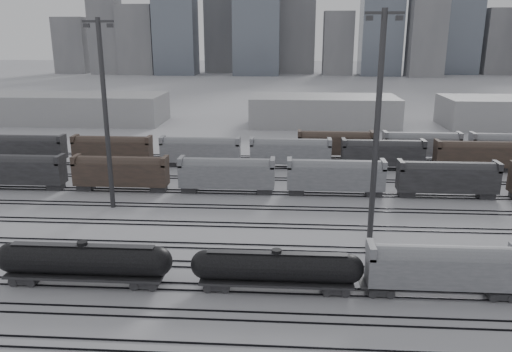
# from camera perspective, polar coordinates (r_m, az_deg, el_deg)

# --- Properties ---
(ground) EXTENTS (900.00, 900.00, 0.00)m
(ground) POSITION_cam_1_polar(r_m,az_deg,el_deg) (49.40, 2.68, -13.48)
(ground) COLOR silver
(ground) RESTS_ON ground
(tracks) EXTENTS (220.00, 71.50, 0.16)m
(tracks) POSITION_cam_1_polar(r_m,az_deg,el_deg) (65.19, 3.02, -5.87)
(tracks) COLOR black
(tracks) RESTS_ON ground
(tank_car_a) EXTENTS (17.82, 2.97, 4.40)m
(tank_car_a) POSITION_cam_1_polar(r_m,az_deg,el_deg) (53.04, -19.06, -9.15)
(tank_car_a) COLOR black
(tank_car_a) RESTS_ON ground
(tank_car_b) EXTENTS (16.79, 2.80, 4.15)m
(tank_car_b) POSITION_cam_1_polar(r_m,az_deg,el_deg) (49.17, 2.35, -10.46)
(tank_car_b) COLOR black
(tank_car_b) RESTS_ON ground
(hopper_car_a) EXTENTS (14.08, 2.80, 5.04)m
(hopper_car_a) POSITION_cam_1_polar(r_m,az_deg,el_deg) (51.01, 20.48, -9.62)
(hopper_car_a) COLOR black
(hopper_car_a) RESTS_ON ground
(light_mast_b) EXTENTS (4.23, 0.68, 26.41)m
(light_mast_b) POSITION_cam_1_polar(r_m,az_deg,el_deg) (72.42, -16.84, 7.10)
(light_mast_b) COLOR #353538
(light_mast_b) RESTS_ON ground
(light_mast_c) EXTENTS (4.32, 0.69, 27.02)m
(light_mast_c) POSITION_cam_1_polar(r_m,az_deg,el_deg) (59.74, 13.70, 5.91)
(light_mast_c) COLOR #353538
(light_mast_c) RESTS_ON ground
(bg_string_near) EXTENTS (151.00, 3.00, 5.60)m
(bg_string_near) POSITION_cam_1_polar(r_m,az_deg,el_deg) (78.41, 9.07, -0.18)
(bg_string_near) COLOR gray
(bg_string_near) RESTS_ON ground
(bg_string_mid) EXTENTS (151.00, 3.00, 5.60)m
(bg_string_mid) POSITION_cam_1_polar(r_m,az_deg,el_deg) (95.15, 14.25, 2.37)
(bg_string_mid) COLOR black
(bg_string_mid) RESTS_ON ground
(bg_string_far) EXTENTS (66.00, 3.00, 5.60)m
(bg_string_far) POSITION_cam_1_polar(r_m,az_deg,el_deg) (107.19, 22.75, 3.10)
(bg_string_far) COLOR #4B3930
(bg_string_far) RESTS_ON ground
(warehouse_left) EXTENTS (50.00, 18.00, 8.00)m
(warehouse_left) POSITION_cam_1_polar(r_m,az_deg,el_deg) (152.14, -19.87, 7.29)
(warehouse_left) COLOR #A7A7A9
(warehouse_left) RESTS_ON ground
(warehouse_mid) EXTENTS (40.00, 18.00, 8.00)m
(warehouse_mid) POSITION_cam_1_polar(r_m,az_deg,el_deg) (139.86, 7.69, 7.41)
(warehouse_mid) COLOR #A7A7A9
(warehouse_mid) RESTS_ON ground
(warehouse_right) EXTENTS (35.00, 18.00, 8.00)m
(warehouse_right) POSITION_cam_1_polar(r_m,az_deg,el_deg) (151.65, 27.01, 6.48)
(warehouse_right) COLOR #A7A7A9
(warehouse_right) RESTS_ON ground
(skyline) EXTENTS (316.00, 22.40, 95.00)m
(skyline) POSITION_cam_1_polar(r_m,az_deg,el_deg) (323.41, 5.90, 17.64)
(skyline) COLOR gray
(skyline) RESTS_ON ground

